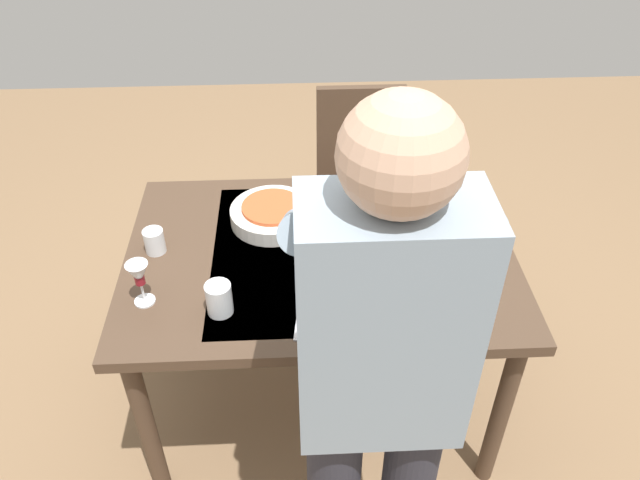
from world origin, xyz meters
TOP-DOWN VIEW (x-y plane):
  - ground_plane at (0.00, 0.00)m, footprint 6.00×6.00m
  - dining_table at (0.00, 0.00)m, footprint 1.30×0.91m
  - chair_near at (-0.23, -0.84)m, footprint 0.40×0.40m
  - person_server at (-0.10, 0.72)m, footprint 0.42×0.61m
  - wine_bottle at (-0.23, -0.36)m, footprint 0.07×0.07m
  - wine_glass_left at (-0.20, 0.12)m, footprint 0.07×0.07m
  - wine_glass_right at (0.55, 0.21)m, footprint 0.07×0.07m
  - water_cup_near_left at (0.55, -0.03)m, footprint 0.07×0.07m
  - water_cup_near_right at (0.31, 0.27)m, footprint 0.08×0.08m
  - serving_bowl_pasta at (0.16, -0.18)m, footprint 0.30×0.30m
  - dinner_plate_near at (-0.42, -0.03)m, footprint 0.23×0.23m
  - table_knife at (0.08, 0.30)m, footprint 0.04×0.20m
  - table_fork at (-0.16, -0.06)m, footprint 0.02×0.18m

SIDE VIEW (x-z plane):
  - ground_plane at x=0.00m, z-range 0.00..0.00m
  - chair_near at x=-0.23m, z-range 0.07..0.98m
  - dining_table at x=0.00m, z-range 0.30..1.06m
  - table_knife at x=0.08m, z-range 0.77..0.77m
  - table_fork at x=-0.16m, z-range 0.77..0.77m
  - dinner_plate_near at x=-0.42m, z-range 0.77..0.78m
  - serving_bowl_pasta at x=0.16m, z-range 0.76..0.83m
  - water_cup_near_left at x=0.55m, z-range 0.77..0.85m
  - water_cup_near_right at x=0.31m, z-range 0.77..0.87m
  - wine_glass_left at x=-0.20m, z-range 0.79..0.95m
  - wine_glass_right at x=0.55m, z-range 0.79..0.95m
  - wine_bottle at x=-0.23m, z-range 0.73..1.02m
  - person_server at x=-0.10m, z-range 0.12..1.81m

